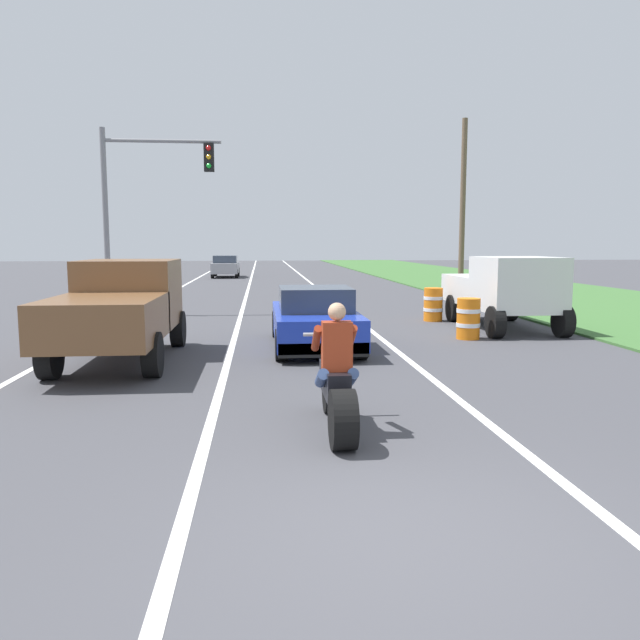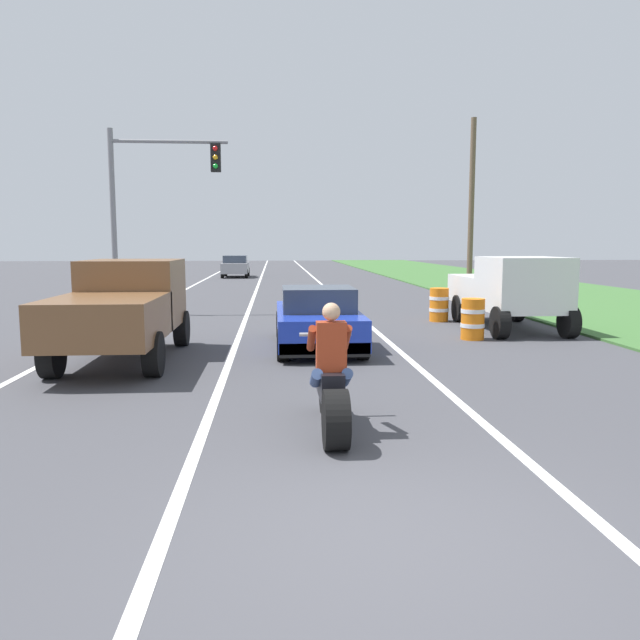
% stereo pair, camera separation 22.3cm
% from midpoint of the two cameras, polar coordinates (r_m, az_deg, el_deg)
% --- Properties ---
extents(ground_plane, '(160.00, 160.00, 0.00)m').
position_cam_midpoint_polar(ground_plane, '(5.24, 7.77, -19.36)').
color(ground_plane, '#424247').
extents(lane_stripe_left_solid, '(0.14, 120.00, 0.01)m').
position_cam_midpoint_polar(lane_stripe_left_solid, '(25.08, -14.29, 1.53)').
color(lane_stripe_left_solid, white).
rests_on(lane_stripe_left_solid, ground).
extents(lane_stripe_right_solid, '(0.14, 120.00, 0.01)m').
position_cam_midpoint_polar(lane_stripe_right_solid, '(24.86, 2.28, 1.70)').
color(lane_stripe_right_solid, white).
rests_on(lane_stripe_right_solid, ground).
extents(lane_stripe_centre_dashed, '(0.14, 120.00, 0.01)m').
position_cam_midpoint_polar(lane_stripe_centre_dashed, '(24.71, -6.05, 1.63)').
color(lane_stripe_centre_dashed, white).
rests_on(lane_stripe_centre_dashed, ground).
extents(grass_verge_right, '(10.00, 120.00, 0.06)m').
position_cam_midpoint_polar(grass_verge_right, '(27.87, 23.44, 1.75)').
color(grass_verge_right, '#3D6B33').
rests_on(grass_verge_right, ground).
extents(motorcycle_with_rider, '(0.70, 2.21, 1.62)m').
position_cam_midpoint_polar(motorcycle_with_rider, '(7.61, 1.87, -6.12)').
color(motorcycle_with_rider, black).
rests_on(motorcycle_with_rider, ground).
extents(sports_car_blue, '(1.84, 4.30, 1.37)m').
position_cam_midpoint_polar(sports_car_blue, '(13.88, 0.23, 0.04)').
color(sports_car_blue, '#1E38B2').
rests_on(sports_car_blue, ground).
extents(pickup_truck_left_lane_brown, '(2.02, 4.80, 1.98)m').
position_cam_midpoint_polar(pickup_truck_left_lane_brown, '(12.86, -17.16, 1.31)').
color(pickup_truck_left_lane_brown, brown).
rests_on(pickup_truck_left_lane_brown, ground).
extents(pickup_truck_right_shoulder_white, '(2.02, 4.80, 1.98)m').
position_cam_midpoint_polar(pickup_truck_right_shoulder_white, '(17.66, 17.36, 2.78)').
color(pickup_truck_right_shoulder_white, silver).
rests_on(pickup_truck_right_shoulder_white, ground).
extents(traffic_light_mast_near, '(3.84, 0.34, 6.00)m').
position_cam_midpoint_polar(traffic_light_mast_near, '(21.31, -15.27, 11.17)').
color(traffic_light_mast_near, gray).
rests_on(traffic_light_mast_near, ground).
extents(utility_pole_roadside, '(0.24, 0.24, 7.69)m').
position_cam_midpoint_polar(utility_pole_roadside, '(28.23, 13.97, 9.94)').
color(utility_pole_roadside, brown).
rests_on(utility_pole_roadside, ground).
extents(construction_barrel_nearest, '(0.58, 0.58, 1.00)m').
position_cam_midpoint_polar(construction_barrel_nearest, '(15.52, 14.27, 0.10)').
color(construction_barrel_nearest, orange).
rests_on(construction_barrel_nearest, ground).
extents(construction_barrel_mid, '(0.58, 0.58, 1.00)m').
position_cam_midpoint_polar(construction_barrel_mid, '(18.92, 11.23, 1.40)').
color(construction_barrel_mid, orange).
rests_on(construction_barrel_mid, ground).
extents(distant_car_far_ahead, '(1.80, 4.00, 1.50)m').
position_cam_midpoint_polar(distant_car_far_ahead, '(43.40, -7.64, 4.95)').
color(distant_car_far_ahead, '#99999E').
rests_on(distant_car_far_ahead, ground).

